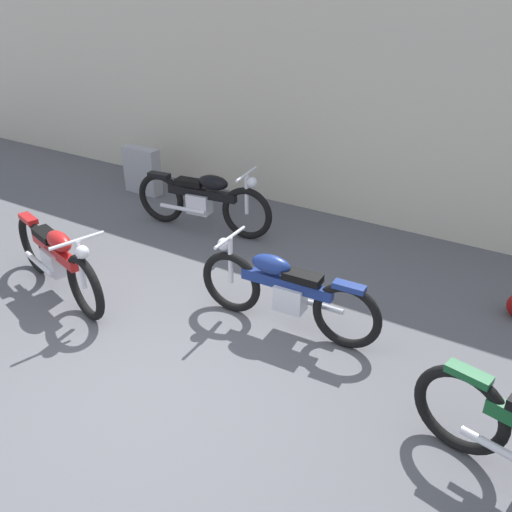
% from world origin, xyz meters
% --- Properties ---
extents(ground_plane, '(40.00, 40.00, 0.00)m').
position_xyz_m(ground_plane, '(0.00, 0.00, 0.00)').
color(ground_plane, '#56565B').
extents(building_wall, '(18.00, 0.30, 2.94)m').
position_xyz_m(building_wall, '(0.00, 4.53, 1.47)').
color(building_wall, beige).
rests_on(building_wall, ground_plane).
extents(stone_marker, '(0.65, 0.22, 0.74)m').
position_xyz_m(stone_marker, '(-3.23, 3.57, 0.37)').
color(stone_marker, '#9E9EA3').
rests_on(stone_marker, ground_plane).
extents(motorcycle_red, '(1.97, 0.78, 0.91)m').
position_xyz_m(motorcycle_red, '(-1.89, 0.76, 0.44)').
color(motorcycle_red, black).
rests_on(motorcycle_red, ground_plane).
extents(motorcycle_blue, '(1.96, 0.55, 0.88)m').
position_xyz_m(motorcycle_blue, '(0.53, 1.50, 0.42)').
color(motorcycle_blue, black).
rests_on(motorcycle_blue, ground_plane).
extents(motorcycle_black, '(2.06, 0.60, 0.93)m').
position_xyz_m(motorcycle_black, '(-1.53, 2.94, 0.45)').
color(motorcycle_black, black).
rests_on(motorcycle_black, ground_plane).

